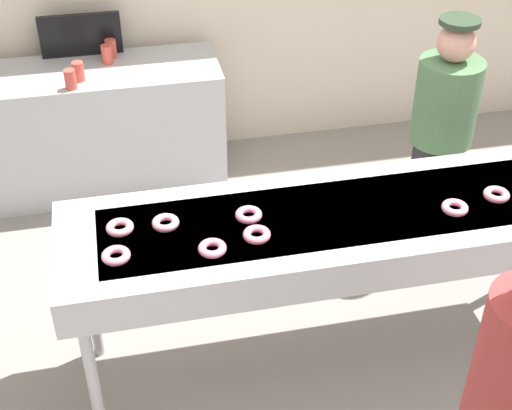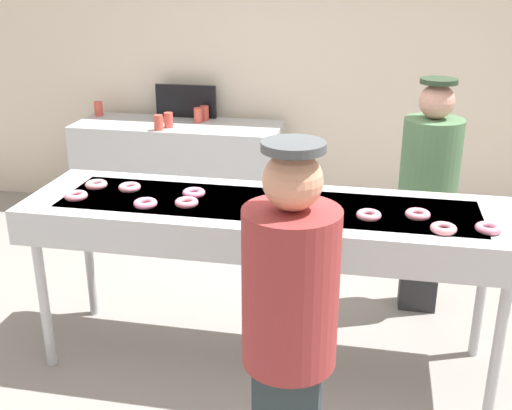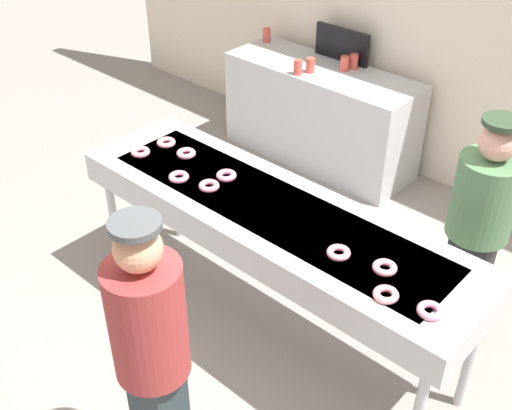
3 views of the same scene
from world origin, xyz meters
The scene contains 22 objects.
ground_plane centered at (0.00, 0.00, 0.00)m, with size 16.00×16.00×0.00m, color gray.
back_wall centered at (0.00, 2.42, 1.50)m, with size 8.00×0.12×3.00m, color beige.
fryer_conveyor centered at (0.00, 0.00, 0.88)m, with size 2.60×0.73×0.97m.
strawberry_donut_0 centered at (0.78, -0.04, 0.99)m, with size 0.12×0.12×0.04m, color pink.
strawberry_donut_1 centered at (-1.02, -0.12, 0.99)m, with size 0.12×0.12×0.04m, color pink.
strawberry_donut_2 centered at (-0.61, -0.16, 0.99)m, with size 0.12×0.12×0.04m, color pink.
strawberry_donut_3 centered at (0.89, -0.21, 0.99)m, with size 0.12×0.12×0.04m, color pink.
strawberry_donut_4 centered at (0.54, -0.10, 0.99)m, with size 0.12×0.12×0.04m, color pink.
strawberry_donut_5 centered at (-1.00, 0.07, 0.99)m, with size 0.12×0.12×0.04m, color pink.
strawberry_donut_6 centered at (-0.41, -0.11, 0.99)m, with size 0.12×0.12×0.04m, color pink.
strawberry_donut_7 centered at (-0.41, 0.05, 0.99)m, with size 0.12×0.12×0.04m, color pink.
strawberry_donut_8 centered at (1.10, -0.16, 0.99)m, with size 0.12×0.12×0.04m, color pink.
strawberry_donut_9 centered at (-0.79, 0.07, 0.99)m, with size 0.12×0.12×0.04m, color pink.
worker_baker centered at (0.89, 0.80, 0.88)m, with size 0.36×0.36×1.53m.
customer_waiting centered at (0.29, -1.14, 0.92)m, with size 0.34×0.34×1.63m.
prep_counter centered at (-1.13, 1.97, 0.44)m, with size 1.78×0.62×0.89m, color #B7BABF.
paper_cup_0 centered at (-1.16, 1.83, 0.95)m, with size 0.07×0.07×0.13m, color #CC4C3F.
paper_cup_1 centered at (-0.97, 2.06, 0.95)m, with size 0.07×0.07×0.13m, color #CC4C3F.
paper_cup_2 centered at (-1.21, 1.73, 0.95)m, with size 0.07×0.07×0.13m, color #CC4C3F.
paper_cup_3 centered at (-1.93, 2.14, 0.95)m, with size 0.07×0.07×0.13m, color #CC4C3F.
paper_cup_4 centered at (-0.94, 2.15, 0.95)m, with size 0.07×0.07×0.13m, color #CC4C3F.
menu_display centered at (-1.13, 2.23, 1.03)m, with size 0.55×0.04×0.29m, color black.
Camera 3 is at (1.94, -2.27, 3.05)m, focal length 44.67 mm.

